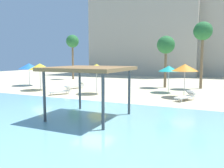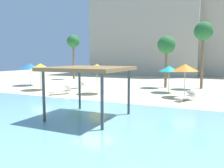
{
  "view_description": "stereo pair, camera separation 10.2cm",
  "coord_description": "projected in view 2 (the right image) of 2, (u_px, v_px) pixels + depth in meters",
  "views": [
    {
      "loc": [
        7.61,
        -13.67,
        3.21
      ],
      "look_at": [
        0.41,
        2.0,
        1.3
      ],
      "focal_mm": 37.98,
      "sensor_mm": 36.0,
      "label": 1
    },
    {
      "loc": [
        7.7,
        -13.63,
        3.21
      ],
      "look_at": [
        0.41,
        2.0,
        1.3
      ],
      "focal_mm": 37.98,
      "sensor_mm": 36.0,
      "label": 2
    }
  ],
  "objects": [
    {
      "name": "palm_tree_2",
      "position": [
        203.0,
        33.0,
        24.19
      ],
      "size": [
        1.9,
        1.9,
        6.9
      ],
      "color": "brown",
      "rests_on": "ground"
    },
    {
      "name": "palm_tree_3",
      "position": [
        166.0,
        46.0,
        25.27
      ],
      "size": [
        1.9,
        1.9,
        5.55
      ],
      "color": "brown",
      "rests_on": "ground"
    },
    {
      "name": "lounge_chair_2",
      "position": [
        186.0,
        96.0,
        17.84
      ],
      "size": [
        1.43,
        1.95,
        0.74
      ],
      "rotation": [
        0.0,
        0.0,
        -2.06
      ],
      "color": "white",
      "rests_on": "ground"
    },
    {
      "name": "beach_umbrella_orange_1",
      "position": [
        185.0,
        68.0,
        19.1
      ],
      "size": [
        2.13,
        2.13,
        2.72
      ],
      "color": "silver",
      "rests_on": "ground"
    },
    {
      "name": "shade_pavilion",
      "position": [
        89.0,
        70.0,
        12.34
      ],
      "size": [
        3.95,
        3.95,
        2.74
      ],
      "color": "#42474C",
      "rests_on": "ground"
    },
    {
      "name": "palm_tree_1",
      "position": [
        73.0,
        42.0,
        35.53
      ],
      "size": [
        1.9,
        1.9,
        6.65
      ],
      "color": "brown",
      "rests_on": "ground"
    },
    {
      "name": "beach_umbrella_teal_4",
      "position": [
        169.0,
        69.0,
        21.83
      ],
      "size": [
        1.92,
        1.92,
        2.48
      ],
      "color": "silver",
      "rests_on": "ground"
    },
    {
      "name": "ground_plane",
      "position": [
        94.0,
        106.0,
        15.86
      ],
      "size": [
        80.0,
        80.0,
        0.0
      ],
      "primitive_type": "plane",
      "color": "beige"
    },
    {
      "name": "hotel_block_0",
      "position": [
        148.0,
        21.0,
        46.44
      ],
      "size": [
        19.98,
        11.32,
        20.75
      ],
      "primitive_type": "cube",
      "color": "#B2A893",
      "rests_on": "ground"
    },
    {
      "name": "beach_umbrella_yellow_0",
      "position": [
        40.0,
        67.0,
        23.54
      ],
      "size": [
        2.16,
        2.16,
        2.65
      ],
      "color": "silver",
      "rests_on": "ground"
    },
    {
      "name": "lounge_chair_0",
      "position": [
        62.0,
        91.0,
        20.94
      ],
      "size": [
        1.57,
        1.9,
        0.74
      ],
      "rotation": [
        0.0,
        0.0,
        -2.17
      ],
      "color": "white",
      "rests_on": "ground"
    },
    {
      "name": "lounge_chair_3",
      "position": [
        77.0,
        85.0,
        25.05
      ],
      "size": [
        1.36,
        1.97,
        0.74
      ],
      "rotation": [
        0.0,
        0.0,
        -2.01
      ],
      "color": "white",
      "rests_on": "ground"
    },
    {
      "name": "lagoon_water",
      "position": [
        39.0,
        126.0,
        11.13
      ],
      "size": [
        44.0,
        13.5,
        0.04
      ],
      "primitive_type": "cube",
      "color": "#7AB7C1",
      "rests_on": "ground"
    },
    {
      "name": "beach_umbrella_blue_3",
      "position": [
        30.0,
        66.0,
        27.46
      ],
      "size": [
        2.35,
        2.35,
        2.58
      ],
      "color": "silver",
      "rests_on": "ground"
    },
    {
      "name": "beach_umbrella_yellow_2",
      "position": [
        97.0,
        67.0,
        21.07
      ],
      "size": [
        1.98,
        1.98,
        2.67
      ],
      "color": "silver",
      "rests_on": "ground"
    }
  ]
}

